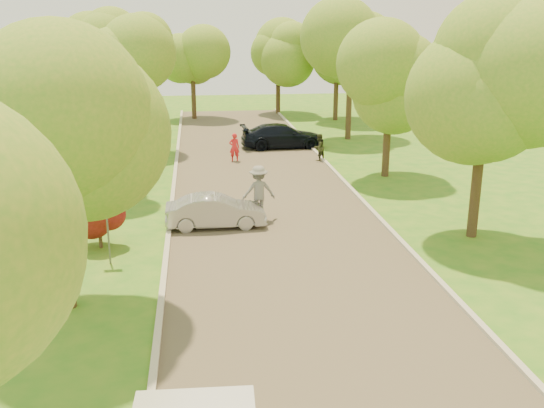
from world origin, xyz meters
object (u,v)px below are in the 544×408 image
longboard (259,216)px  person_olive (319,147)px  skateboarder (259,191)px  person_striped (234,147)px  silver_sedan (216,211)px  dark_sedan (282,136)px  street_sign (107,217)px

longboard → person_olive: person_olive is taller
skateboarder → person_striped: (-0.25, 10.33, -0.35)m
silver_sedan → person_olive: person_olive is taller
longboard → skateboarder: bearing=175.0°
silver_sedan → person_striped: 11.20m
longboard → skateboarder: size_ratio=0.52×
dark_sedan → person_striped: bearing=134.4°
street_sign → skateboarder: (5.20, 3.96, -0.43)m
longboard → person_striped: person_striped is taller
person_striped → person_olive: person_striped is taller
skateboarder → street_sign: bearing=32.4°
person_striped → dark_sedan: bearing=-135.8°
street_sign → silver_sedan: street_sign is taller
silver_sedan → longboard: silver_sedan is taller
street_sign → skateboarder: size_ratio=1.09×
dark_sedan → person_olive: person_olive is taller
street_sign → dark_sedan: street_sign is taller
silver_sedan → dark_sedan: 15.20m
skateboarder → person_striped: bearing=-93.6°
longboard → person_striped: size_ratio=0.67×
longboard → skateboarder: 1.02m
skateboarder → person_olive: (4.40, 9.88, -0.38)m
street_sign → skateboarder: bearing=37.3°
person_olive → dark_sedan: bearing=-105.6°
skateboarder → person_olive: size_ratio=1.34×
silver_sedan → dark_sedan: (4.60, 14.49, 0.12)m
longboard → skateboarder: skateboarder is taller
dark_sedan → street_sign: bearing=152.7°
longboard → person_olive: size_ratio=0.70×
silver_sedan → person_striped: bearing=-8.0°
street_sign → person_striped: 15.15m
dark_sedan → person_striped: size_ratio=3.21×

